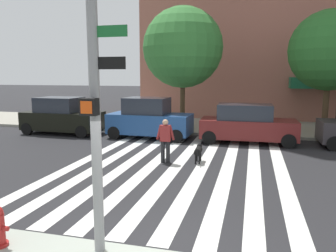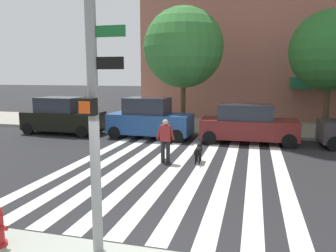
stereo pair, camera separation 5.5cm
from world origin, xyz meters
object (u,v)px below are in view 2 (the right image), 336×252
parked_car_third_in_line (248,124)px  street_tree_nearest (183,48)px  traffic_light_pole (90,59)px  dog_on_leash (198,151)px  pedestrian_dog_walker (165,138)px  street_tree_middle (331,51)px  parked_car_near_curb (63,116)px  parked_car_behind_first (150,119)px

parked_car_third_in_line → street_tree_nearest: 6.08m
traffic_light_pole → parked_car_third_in_line: 11.67m
traffic_light_pole → street_tree_nearest: 14.03m
street_tree_nearest → dog_on_leash: street_tree_nearest is taller
pedestrian_dog_walker → street_tree_middle: bearing=46.8°
parked_car_near_curb → parked_car_third_in_line: parked_car_near_curb is taller
traffic_light_pole → parked_car_third_in_line: (2.33, 11.13, -2.61)m
parked_car_behind_first → street_tree_middle: size_ratio=0.67×
traffic_light_pole → parked_car_third_in_line: traffic_light_pole is taller
street_tree_middle → parked_car_behind_first: bearing=-162.8°
pedestrian_dog_walker → parked_car_third_in_line: bearing=57.5°
parked_car_third_in_line → street_tree_nearest: street_tree_nearest is taller
street_tree_nearest → pedestrian_dog_walker: (0.90, -7.28, -3.86)m
parked_car_third_in_line → dog_on_leash: bearing=-112.0°
parked_car_behind_first → street_tree_middle: street_tree_middle is taller
parked_car_third_in_line → street_tree_middle: 6.02m
traffic_light_pole → street_tree_middle: size_ratio=0.90×
parked_car_near_curb → pedestrian_dog_walker: 8.46m
parked_car_near_curb → dog_on_leash: (8.35, -4.17, -0.52)m
parked_car_behind_first → street_tree_middle: 9.96m
street_tree_nearest → parked_car_third_in_line: bearing=-36.3°
parked_car_near_curb → pedestrian_dog_walker: bearing=-32.2°
street_tree_middle → street_tree_nearest: bearing=180.0°
parked_car_near_curb → parked_car_behind_first: bearing=0.0°
street_tree_middle → dog_on_leash: 9.82m
parked_car_near_curb → street_tree_middle: (13.99, 2.76, 3.53)m
parked_car_behind_first → dog_on_leash: bearing=-52.0°
dog_on_leash → parked_car_near_curb: bearing=153.4°
parked_car_behind_first → dog_on_leash: 5.33m
street_tree_nearest → parked_car_behind_first: bearing=-112.9°
street_tree_nearest → dog_on_leash: size_ratio=6.90×
parked_car_third_in_line → street_tree_middle: bearing=34.9°
street_tree_nearest → pedestrian_dog_walker: street_tree_nearest is taller
pedestrian_dog_walker → parked_car_behind_first: bearing=114.7°
street_tree_nearest → dog_on_leash: bearing=-73.2°
parked_car_behind_first → parked_car_third_in_line: size_ratio=0.95×
traffic_light_pole → dog_on_leash: (0.65, 6.96, -3.08)m
parked_car_third_in_line → street_tree_nearest: size_ratio=0.65×
parked_car_near_curb → pedestrian_dog_walker: (7.16, -4.51, -0.04)m
traffic_light_pole → street_tree_nearest: size_ratio=0.84×
traffic_light_pole → parked_car_behind_first: bearing=103.2°
parked_car_behind_first → street_tree_nearest: 4.85m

